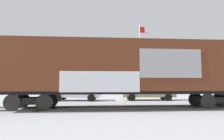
{
  "coord_description": "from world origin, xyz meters",
  "views": [
    {
      "loc": [
        -1.04,
        -11.43,
        1.43
      ],
      "look_at": [
        0.06,
        2.71,
        2.55
      ],
      "focal_mm": 30.15,
      "sensor_mm": 36.0,
      "label": 1
    }
  ],
  "objects_px": {
    "freight_car": "(127,68)",
    "parked_car_white": "(76,91)",
    "flagpole": "(142,50)",
    "parked_car_tan": "(147,91)"
  },
  "relations": [
    {
      "from": "flagpole",
      "to": "parked_car_tan",
      "type": "bearing_deg",
      "value": -99.51
    },
    {
      "from": "parked_car_white",
      "to": "parked_car_tan",
      "type": "height_order",
      "value": "parked_car_tan"
    },
    {
      "from": "freight_car",
      "to": "parked_car_white",
      "type": "height_order",
      "value": "freight_car"
    },
    {
      "from": "freight_car",
      "to": "parked_car_tan",
      "type": "distance_m",
      "value": 6.71
    },
    {
      "from": "flagpole",
      "to": "freight_car",
      "type": "bearing_deg",
      "value": -107.65
    },
    {
      "from": "freight_car",
      "to": "parked_car_white",
      "type": "distance_m",
      "value": 7.2
    },
    {
      "from": "parked_car_white",
      "to": "freight_car",
      "type": "bearing_deg",
      "value": -57.56
    },
    {
      "from": "freight_car",
      "to": "flagpole",
      "type": "height_order",
      "value": "flagpole"
    },
    {
      "from": "freight_car",
      "to": "parked_car_tan",
      "type": "xyz_separation_m",
      "value": [
        2.83,
        5.88,
        -1.56
      ]
    },
    {
      "from": "parked_car_tan",
      "to": "parked_car_white",
      "type": "bearing_deg",
      "value": 179.65
    }
  ]
}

